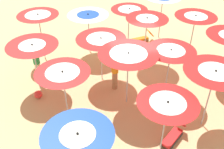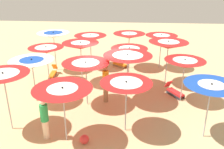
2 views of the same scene
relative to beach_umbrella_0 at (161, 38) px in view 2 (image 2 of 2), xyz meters
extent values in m
cube|color=#D1B57F|center=(-3.89, 3.16, -2.05)|extent=(39.58, 39.58, 0.04)
cylinder|color=#B2B2B7|center=(0.00, 0.00, -1.02)|extent=(0.05, 0.05, 2.02)
cone|color=red|center=(0.00, 0.00, -0.01)|extent=(2.02, 2.02, 0.36)
cone|color=white|center=(0.00, 0.00, 0.08)|extent=(1.06, 1.06, 0.19)
sphere|color=black|center=(0.00, 0.00, 0.20)|extent=(0.07, 0.07, 0.07)
cylinder|color=#B2B2B7|center=(-0.15, 2.04, -0.95)|extent=(0.05, 0.05, 2.15)
cone|color=red|center=(-0.15, 2.04, 0.12)|extent=(2.03, 2.03, 0.32)
cone|color=white|center=(-0.15, 2.04, 0.21)|extent=(1.00, 1.00, 0.16)
sphere|color=black|center=(-0.15, 2.04, 0.32)|extent=(0.07, 0.07, 0.07)
cylinder|color=#B2B2B7|center=(-0.16, 4.52, -1.05)|extent=(0.05, 0.05, 1.96)
cone|color=red|center=(-0.16, 4.52, -0.07)|extent=(2.08, 2.08, 0.38)
cone|color=white|center=(-0.16, 4.52, 0.02)|extent=(1.13, 1.13, 0.21)
sphere|color=black|center=(-0.16, 4.52, 0.15)|extent=(0.07, 0.07, 0.07)
cylinder|color=#B2B2B7|center=(-0.82, 6.72, -0.90)|extent=(0.05, 0.05, 2.26)
cone|color=white|center=(-0.82, 6.72, 0.23)|extent=(2.00, 2.00, 0.35)
cone|color=#1947B2|center=(-0.82, 6.72, 0.31)|extent=(1.16, 1.16, 0.20)
sphere|color=black|center=(-0.82, 6.72, 0.44)|extent=(0.07, 0.07, 0.07)
cylinder|color=#B2B2B7|center=(-2.54, -0.08, -0.90)|extent=(0.05, 0.05, 2.26)
cone|color=red|center=(-2.54, -0.08, 0.23)|extent=(2.13, 2.13, 0.40)
cone|color=white|center=(-2.54, -0.08, 0.33)|extent=(1.15, 1.15, 0.21)
sphere|color=black|center=(-2.54, -0.08, 0.46)|extent=(0.07, 0.07, 0.07)
cylinder|color=#B2B2B7|center=(-2.98, 2.00, -1.05)|extent=(0.05, 0.05, 1.96)
cone|color=red|center=(-2.98, 2.00, -0.07)|extent=(1.97, 1.97, 0.43)
cone|color=white|center=(-2.98, 2.00, 0.03)|extent=(1.11, 1.11, 0.24)
sphere|color=black|center=(-2.98, 2.00, 0.18)|extent=(0.07, 0.07, 0.07)
cylinder|color=#B2B2B7|center=(-2.75, 4.65, -0.94)|extent=(0.05, 0.05, 2.18)
cone|color=red|center=(-2.75, 4.65, 0.15)|extent=(2.00, 2.00, 0.36)
cone|color=white|center=(-2.75, 4.65, 0.24)|extent=(1.04, 1.04, 0.19)
sphere|color=black|center=(-2.75, 4.65, 0.36)|extent=(0.07, 0.07, 0.07)
cylinder|color=#B2B2B7|center=(-2.84, 6.55, -1.07)|extent=(0.05, 0.05, 1.92)
cone|color=red|center=(-2.84, 6.55, -0.11)|extent=(1.94, 1.94, 0.33)
cone|color=white|center=(-2.84, 6.55, -0.04)|extent=(1.20, 1.20, 0.21)
sphere|color=black|center=(-2.84, 6.55, 0.09)|extent=(0.07, 0.07, 0.07)
cylinder|color=#B2B2B7|center=(-4.55, -0.59, -1.06)|extent=(0.05, 0.05, 1.93)
cone|color=red|center=(-4.55, -0.59, -0.10)|extent=(1.90, 1.90, 0.38)
cone|color=white|center=(-4.55, -0.59, -0.01)|extent=(1.12, 1.12, 0.22)
sphere|color=black|center=(-4.55, -0.59, 0.12)|extent=(0.07, 0.07, 0.07)
cylinder|color=#B2B2B7|center=(-4.75, 2.05, -0.95)|extent=(0.05, 0.05, 2.15)
cone|color=red|center=(-4.75, 2.05, 0.12)|extent=(2.28, 2.28, 0.42)
cone|color=white|center=(-4.75, 2.05, 0.21)|extent=(1.41, 1.41, 0.26)
sphere|color=black|center=(-4.75, 2.05, 0.36)|extent=(0.07, 0.07, 0.07)
cylinder|color=#B2B2B7|center=(-5.22, 3.94, -1.07)|extent=(0.05, 0.05, 1.91)
cone|color=red|center=(-5.22, 3.94, -0.12)|extent=(2.16, 2.16, 0.40)
cone|color=white|center=(-5.22, 3.94, -0.03)|extent=(1.25, 1.25, 0.23)
sphere|color=black|center=(-5.22, 3.94, 0.11)|extent=(0.07, 0.07, 0.07)
cylinder|color=#B2B2B7|center=(-5.09, 6.49, -1.07)|extent=(0.05, 0.05, 1.92)
cone|color=white|center=(-5.09, 6.49, -0.11)|extent=(2.07, 2.07, 0.42)
cone|color=#1947B2|center=(-5.09, 6.49, 0.00)|extent=(1.11, 1.11, 0.23)
sphere|color=black|center=(-5.09, 6.49, 0.14)|extent=(0.07, 0.07, 0.07)
cylinder|color=#B2B2B7|center=(-7.41, -0.97, -1.01)|extent=(0.05, 0.05, 2.04)
cone|color=#1947B2|center=(-7.41, -0.97, 0.01)|extent=(1.96, 1.96, 0.32)
cone|color=white|center=(-7.41, -0.97, 0.10)|extent=(0.96, 0.96, 0.16)
sphere|color=black|center=(-7.41, -0.97, 0.20)|extent=(0.07, 0.07, 0.07)
cylinder|color=#B2B2B7|center=(-7.23, 2.06, -1.06)|extent=(0.05, 0.05, 1.93)
cone|color=red|center=(-7.23, 2.06, -0.10)|extent=(1.97, 1.97, 0.35)
cone|color=white|center=(-7.23, 2.06, -0.03)|extent=(1.21, 1.21, 0.21)
sphere|color=black|center=(-7.23, 2.06, 0.10)|extent=(0.07, 0.07, 0.07)
cylinder|color=#B2B2B7|center=(-8.03, 4.25, -1.03)|extent=(0.05, 0.05, 1.99)
cone|color=red|center=(-8.03, 4.25, -0.04)|extent=(2.12, 2.12, 0.34)
cone|color=white|center=(-8.03, 4.25, 0.05)|extent=(1.09, 1.09, 0.17)
sphere|color=black|center=(-8.03, 4.25, 0.16)|extent=(0.07, 0.07, 0.07)
cylinder|color=#B2B2B7|center=(-7.47, 6.63, -0.92)|extent=(0.05, 0.05, 2.22)
cone|color=red|center=(-7.47, 6.63, 0.20)|extent=(1.97, 1.97, 0.37)
cone|color=white|center=(-7.47, 6.63, 0.27)|extent=(1.21, 1.21, 0.23)
sphere|color=black|center=(-7.47, 6.63, 0.41)|extent=(0.07, 0.07, 0.07)
cube|color=olive|center=(-2.09, 6.44, -1.96)|extent=(1.00, 0.09, 0.14)
cube|color=olive|center=(-2.11, 6.73, -1.96)|extent=(1.00, 0.09, 0.14)
cube|color=orange|center=(-2.10, 6.59, -1.84)|extent=(1.01, 0.34, 0.10)
cube|color=orange|center=(-1.44, 6.62, -1.59)|extent=(0.38, 0.30, 0.42)
cube|color=olive|center=(0.10, 2.53, -1.96)|extent=(0.58, 0.81, 0.14)
cube|color=olive|center=(-0.15, 2.70, -1.96)|extent=(0.58, 0.81, 0.14)
cube|color=orange|center=(-0.02, 2.62, -1.84)|extent=(0.80, 0.96, 0.10)
cube|color=orange|center=(0.36, 3.17, -1.59)|extent=(0.48, 0.51, 0.42)
cube|color=#333338|center=(-3.95, -0.57, -1.96)|extent=(0.87, 0.55, 0.14)
cube|color=#333338|center=(-4.12, -0.29, -1.96)|extent=(0.87, 0.55, 0.14)
cube|color=red|center=(-4.03, -0.43, -1.84)|extent=(1.02, 0.81, 0.10)
cube|color=red|center=(-3.52, -0.11, -1.61)|extent=(0.40, 0.42, 0.38)
cylinder|color=beige|center=(-7.97, 5.04, -1.64)|extent=(0.24, 0.24, 0.77)
cylinder|color=green|center=(-7.97, 5.04, -0.92)|extent=(0.30, 0.30, 0.67)
sphere|color=beige|center=(-7.97, 5.04, -0.48)|extent=(0.21, 0.21, 0.21)
cylinder|color=#A3704C|center=(-4.90, 3.07, -1.59)|extent=(0.24, 0.24, 0.87)
cylinder|color=orange|center=(-4.90, 3.07, -0.78)|extent=(0.30, 0.30, 0.76)
sphere|color=#A3704C|center=(-4.90, 3.07, -0.28)|extent=(0.24, 0.24, 0.24)
sphere|color=red|center=(-8.19, 3.54, -1.85)|extent=(0.35, 0.35, 0.35)
camera|label=1|loc=(-8.14, -5.69, 5.47)|focal=42.96mm
camera|label=2|loc=(-15.64, 1.94, 3.85)|focal=39.85mm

